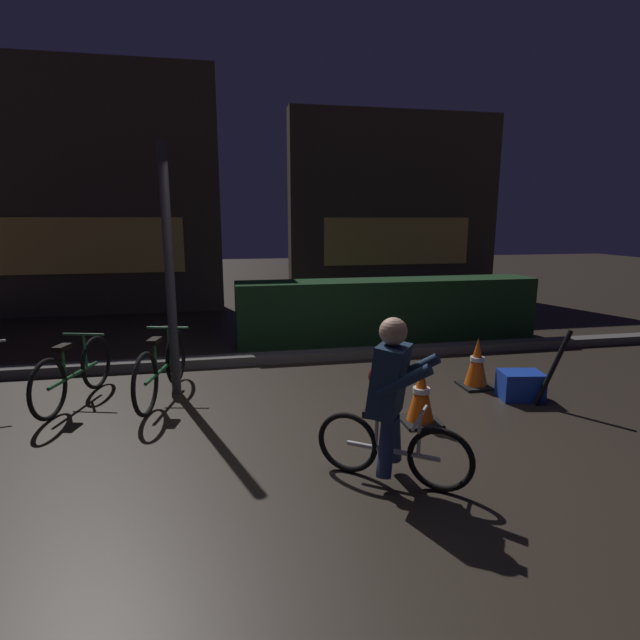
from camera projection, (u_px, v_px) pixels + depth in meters
The scene contains 13 objects.
ground_plane at pixel (312, 427), 4.62m from camera, with size 40.00×40.00×0.00m, color #2D261E.
sidewalk_curb at pixel (283, 357), 6.72m from camera, with size 12.00×0.24×0.12m, color #56544F.
hedge_row at pixel (388, 310), 7.84m from camera, with size 4.80×0.70×0.98m, color #19381C.
storefront_left at pixel (90, 192), 9.74m from camera, with size 5.08×0.54×4.92m.
storefront_right at pixel (395, 208), 11.72m from camera, with size 5.09×0.54×4.36m.
street_post at pixel (170, 273), 5.24m from camera, with size 0.10×0.10×2.70m, color #2D2D33.
parked_bike_left_mid at pixel (74, 373), 5.18m from camera, with size 0.51×1.47×0.70m.
parked_bike_center_left at pixel (162, 368), 5.30m from camera, with size 0.48×1.58×0.74m.
traffic_cone_near at pixel (421, 395), 4.66m from camera, with size 0.36×0.36×0.57m.
traffic_cone_far at pixel (477, 363), 5.67m from camera, with size 0.36×0.36×0.59m.
blue_crate at pixel (520, 385), 5.32m from camera, with size 0.44×0.32×0.30m, color #193DB7.
cyclist at pixel (391, 400), 3.58m from camera, with size 1.00×0.73×1.25m.
closed_umbrella at pixel (553, 368), 5.07m from camera, with size 0.05×0.05×0.85m, color black.
Camera 1 is at (-0.76, -4.25, 1.92)m, focal length 27.54 mm.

